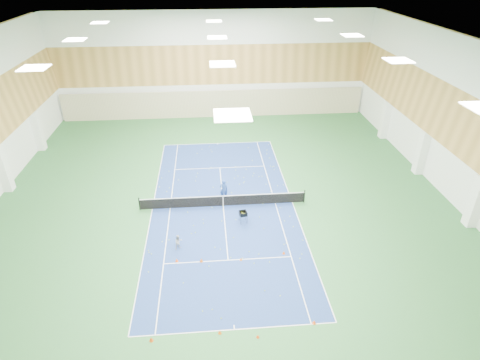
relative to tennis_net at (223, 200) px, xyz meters
name	(u,v)px	position (x,y,z in m)	size (l,w,h in m)	color
ground	(223,206)	(0.00, 0.00, -0.55)	(40.00, 40.00, 0.00)	#2B6431
room_shell	(222,135)	(0.00, 0.00, 5.45)	(36.00, 40.00, 12.00)	white
wood_cladding	(221,108)	(0.00, 0.00, 7.45)	(36.00, 40.00, 8.00)	#BD8B46
ceiling_light_grid	(219,49)	(0.00, 0.00, 11.37)	(21.40, 25.40, 0.06)	white
court_surface	(223,206)	(0.00, 0.00, -0.55)	(10.97, 23.77, 0.01)	navy
tennis_balls_scatter	(223,205)	(0.00, 0.00, -0.50)	(10.57, 22.77, 0.07)	#B9DD25
tennis_net	(223,200)	(0.00, 0.00, 0.00)	(12.80, 0.10, 1.10)	black
back_curtain	(215,104)	(0.00, 19.75, 1.05)	(35.40, 0.16, 3.20)	#C6B793
coach	(224,189)	(0.10, 1.08, 0.31)	(0.63, 0.41, 1.73)	#22449C
child_court	(179,242)	(-3.20, -4.91, -0.01)	(0.52, 0.41, 1.07)	#9C9BA4
ball_cart	(243,217)	(1.34, -2.32, -0.07)	(0.55, 0.55, 0.95)	black
cone_svc_a	(177,260)	(-3.29, -6.23, -0.43)	(0.22, 0.22, 0.24)	#FF4E0D
cone_svc_b	(201,260)	(-1.72, -6.38, -0.42)	(0.23, 0.23, 0.25)	#E15D0B
cone_svc_c	(241,259)	(0.82, -6.46, -0.45)	(0.18, 0.18, 0.19)	orange
cone_svc_d	(284,252)	(3.69, -6.07, -0.44)	(0.20, 0.20, 0.22)	#ED590C
cone_base_a	(151,339)	(-4.27, -12.21, -0.43)	(0.22, 0.22, 0.25)	#D6420B
cone_base_b	(220,332)	(-0.77, -12.05, -0.44)	(0.20, 0.20, 0.22)	#F35C0C
cone_base_c	(258,336)	(1.17, -12.47, -0.45)	(0.18, 0.18, 0.19)	#FF460D
cone_base_d	(314,322)	(4.27, -11.84, -0.43)	(0.21, 0.21, 0.23)	#FF4B0D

